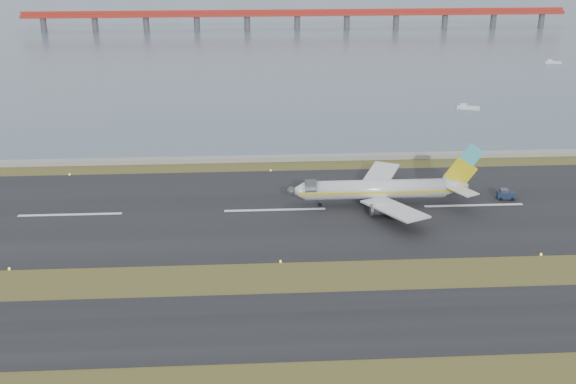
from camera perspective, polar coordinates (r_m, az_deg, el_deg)
The scene contains 9 objects.
ground at distance 115.82m, azimuth -0.41°, elevation -7.32°, with size 1000.00×1000.00×0.00m, color #374418.
taxiway_strip at distance 105.48m, azimuth -0.07°, elevation -10.46°, with size 1000.00×18.00×0.10m, color black.
runway_strip at distance 142.74m, azimuth -1.04°, elevation -1.44°, with size 1000.00×45.00×0.10m, color black.
seawall at distance 170.55m, azimuth -1.47°, elevation 2.67°, with size 1000.00×2.50×1.00m, color gray.
red_pier at distance 355.37m, azimuth 0.74°, elevation 13.85°, with size 260.00×5.00×10.20m.
airliner at distance 145.04m, azimuth 7.50°, elevation 0.21°, with size 38.52×32.89×12.80m.
pushback_tug at distance 154.24m, azimuth 16.81°, elevation -0.18°, with size 3.68×2.41×2.23m.
workboat_near at distance 220.97m, azimuth 14.00°, elevation 6.50°, with size 6.85×3.76×1.59m.
workboat_far at distance 296.33m, azimuth 20.17°, elevation 9.60°, with size 6.31×2.88×1.48m.
Camera 1 is at (-5.13, -101.07, 56.32)m, focal length 45.00 mm.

